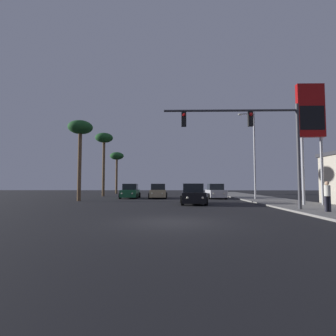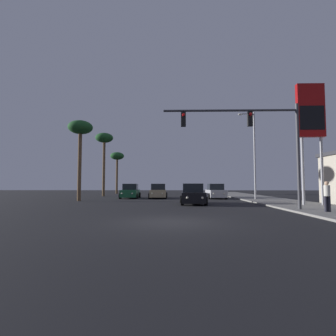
{
  "view_description": "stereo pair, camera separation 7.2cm",
  "coord_description": "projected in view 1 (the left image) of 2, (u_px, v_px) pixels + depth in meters",
  "views": [
    {
      "loc": [
        0.07,
        -11.34,
        1.62
      ],
      "look_at": [
        -0.5,
        15.33,
        3.28
      ],
      "focal_mm": 28.0,
      "sensor_mm": 36.0,
      "label": 1
    },
    {
      "loc": [
        0.15,
        -11.34,
        1.62
      ],
      "look_at": [
        -0.5,
        15.33,
        3.28
      ],
      "focal_mm": 28.0,
      "sensor_mm": 36.0,
      "label": 2
    }
  ],
  "objects": [
    {
      "name": "car_tan",
      "position": [
        158.0,
        192.0,
        30.54
      ],
      "size": [
        2.04,
        4.34,
        1.68
      ],
      "rotation": [
        0.0,
        0.0,
        3.17
      ],
      "color": "tan",
      "rests_on": "ground"
    },
    {
      "name": "pedestrian_on_sidewalk",
      "position": [
        327.0,
        195.0,
        14.35
      ],
      "size": [
        0.34,
        0.32,
        1.67
      ],
      "color": "#23232D",
      "rests_on": "sidewalk_right"
    },
    {
      "name": "ground_plane",
      "position": [
        172.0,
        222.0,
        11.22
      ],
      "size": [
        120.0,
        120.0,
        0.0
      ],
      "primitive_type": "plane",
      "color": "black"
    },
    {
      "name": "car_green",
      "position": [
        130.0,
        192.0,
        30.45
      ],
      "size": [
        2.04,
        4.34,
        1.68
      ],
      "rotation": [
        0.0,
        0.0,
        3.18
      ],
      "color": "#195933",
      "rests_on": "ground"
    },
    {
      "name": "palm_tree_near",
      "position": [
        80.0,
        131.0,
        25.81
      ],
      "size": [
        2.4,
        2.4,
        7.91
      ],
      "color": "brown",
      "rests_on": "ground"
    },
    {
      "name": "car_black",
      "position": [
        193.0,
        195.0,
        21.41
      ],
      "size": [
        2.04,
        4.33,
        1.68
      ],
      "rotation": [
        0.0,
        0.0,
        3.11
      ],
      "color": "black",
      "rests_on": "ground"
    },
    {
      "name": "traffic_light_mast",
      "position": [
        258.0,
        133.0,
        16.21
      ],
      "size": [
        8.38,
        0.36,
        6.5
      ],
      "color": "#38383D",
      "rests_on": "sidewalk_right"
    },
    {
      "name": "car_silver",
      "position": [
        216.0,
        192.0,
        29.88
      ],
      "size": [
        2.04,
        4.33,
        1.68
      ],
      "rotation": [
        0.0,
        0.0,
        3.16
      ],
      "color": "#B7B7BC",
      "rests_on": "ground"
    },
    {
      "name": "sidewalk_right",
      "position": [
        291.0,
        204.0,
        21.0
      ],
      "size": [
        5.0,
        60.0,
        0.12
      ],
      "color": "gray",
      "rests_on": "ground"
    },
    {
      "name": "gas_station_sign",
      "position": [
        311.0,
        117.0,
        19.49
      ],
      "size": [
        2.0,
        0.42,
        9.0
      ],
      "color": "#99999E",
      "rests_on": "sidewalk_right"
    },
    {
      "name": "palm_tree_far",
      "position": [
        117.0,
        158.0,
        45.74
      ],
      "size": [
        2.4,
        2.4,
        7.23
      ],
      "color": "brown",
      "rests_on": "ground"
    },
    {
      "name": "palm_tree_mid",
      "position": [
        104.0,
        141.0,
        35.84
      ],
      "size": [
        2.4,
        2.4,
        8.65
      ],
      "color": "brown",
      "rests_on": "ground"
    },
    {
      "name": "street_lamp",
      "position": [
        253.0,
        150.0,
        27.09
      ],
      "size": [
        1.74,
        0.24,
        9.0
      ],
      "color": "#99999E",
      "rests_on": "sidewalk_right"
    }
  ]
}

